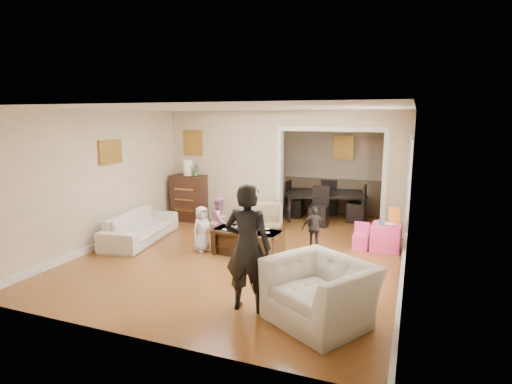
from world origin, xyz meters
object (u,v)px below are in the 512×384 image
at_px(dining_table, 325,206).
at_px(child_kneel_a, 202,229).
at_px(dresser, 189,198).
at_px(adult_person, 248,248).
at_px(sofa, 140,227).
at_px(table_lamp, 188,168).
at_px(coffee_table, 248,242).
at_px(armchair_front, 320,292).
at_px(play_table, 386,237).
at_px(coffee_cup, 252,229).
at_px(cyan_cup, 381,222).
at_px(armchair_back, 262,214).
at_px(child_toddler, 314,228).
at_px(child_kneel_b, 220,221).

height_order(dining_table, child_kneel_a, child_kneel_a).
relative_size(dresser, adult_person, 0.66).
bearing_deg(sofa, dining_table, -52.95).
relative_size(sofa, dresser, 1.79).
relative_size(table_lamp, coffee_table, 0.29).
xyz_separation_m(table_lamp, adult_person, (3.09, -3.83, -0.44)).
xyz_separation_m(armchair_front, play_table, (0.56, 3.15, -0.13)).
distance_m(coffee_cup, cyan_cup, 2.41).
distance_m(armchair_back, armchair_front, 4.37).
height_order(armchair_front, child_kneel_a, child_kneel_a).
bearing_deg(child_kneel_a, child_toddler, -42.72).
bearing_deg(sofa, coffee_cup, -99.23).
relative_size(coffee_cup, play_table, 0.18).
distance_m(dresser, child_kneel_b, 2.18).
xyz_separation_m(coffee_cup, play_table, (2.22, 1.19, -0.25)).
bearing_deg(table_lamp, child_kneel_b, -44.08).
bearing_deg(play_table, child_toddler, -162.78).
distance_m(sofa, dining_table, 4.38).
relative_size(coffee_cup, child_kneel_a, 0.11).
relative_size(armchair_back, table_lamp, 1.99).
bearing_deg(armchair_front, sofa, -174.43).
relative_size(dining_table, child_kneel_a, 2.20).
distance_m(armchair_front, child_kneel_a, 3.20).
distance_m(sofa, adult_person, 3.78).
bearing_deg(child_toddler, armchair_front, 76.45).
relative_size(coffee_table, child_kneel_a, 1.43).
distance_m(dresser, child_toddler, 3.48).
bearing_deg(table_lamp, cyan_cup, -9.12).
bearing_deg(coffee_table, table_lamp, 141.29).
distance_m(armchair_front, child_toddler, 2.84).
bearing_deg(adult_person, armchair_back, -75.22).
height_order(child_kneel_a, child_kneel_b, child_kneel_b).
bearing_deg(coffee_cup, table_lamp, 141.74).
height_order(armchair_front, coffee_table, armchair_front).
relative_size(child_kneel_a, child_toddler, 1.04).
distance_m(coffee_table, child_toddler, 1.30).
distance_m(sofa, cyan_cup, 4.69).
height_order(table_lamp, child_toddler, table_lamp).
bearing_deg(dresser, table_lamp, 0.00).
bearing_deg(child_kneel_b, armchair_back, -19.65).
distance_m(table_lamp, child_kneel_a, 2.57).
xyz_separation_m(dresser, child_toddler, (3.31, -1.06, -0.14)).
bearing_deg(armchair_front, child_kneel_a, 176.26).
xyz_separation_m(adult_person, child_toddler, (0.22, 2.76, -0.42)).
height_order(coffee_table, cyan_cup, cyan_cup).
distance_m(coffee_table, adult_person, 2.26).
xyz_separation_m(child_kneel_b, child_toddler, (1.75, 0.45, -0.07)).
bearing_deg(dresser, dining_table, 23.10).
bearing_deg(play_table, coffee_cup, -151.74).
bearing_deg(child_kneel_a, dining_table, -4.36).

